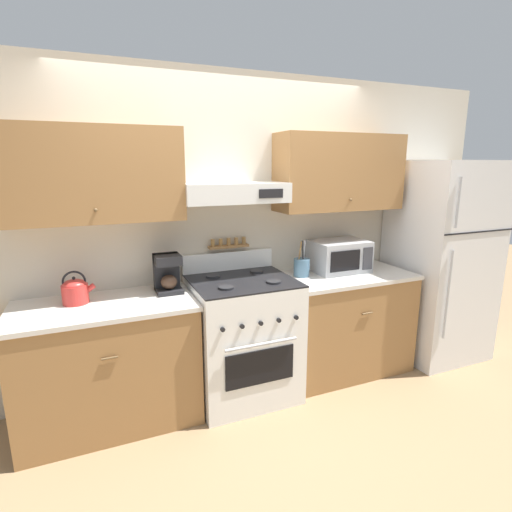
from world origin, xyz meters
The scene contains 10 objects.
ground_plane centered at (0.00, 0.00, 0.00)m, with size 16.00×16.00×0.00m, color #937551.
wall_back centered at (-0.01, 0.63, 1.43)m, with size 5.20×0.46×2.55m.
counter_left centered at (-1.00, 0.34, 0.45)m, with size 1.22×0.67×0.90m.
counter_right centered at (0.97, 0.34, 0.45)m, with size 1.16×0.67×0.90m.
stove_range centered at (0.00, 0.30, 0.49)m, with size 0.78×0.73×1.12m.
refrigerator centered at (2.01, 0.27, 0.93)m, with size 0.81×0.78×1.86m.
tea_kettle centered at (-1.18, 0.42, 0.99)m, with size 0.22×0.17×0.23m.
coffee_maker centered at (-0.54, 0.45, 1.04)m, with size 0.19×0.21×0.28m.
microwave centered at (0.97, 0.44, 1.03)m, with size 0.48×0.36×0.27m.
utensil_crock centered at (0.59, 0.42, 0.98)m, with size 0.14×0.14×0.31m.
Camera 1 is at (-1.05, -2.45, 1.83)m, focal length 28.00 mm.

